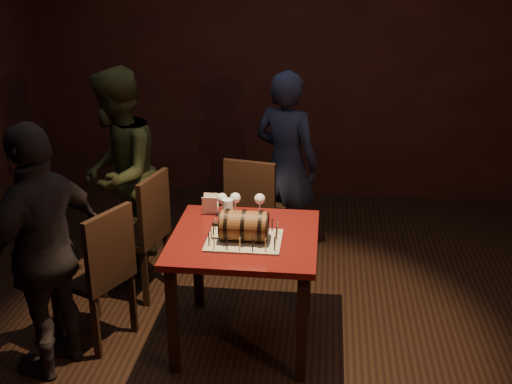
{
  "coord_description": "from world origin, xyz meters",
  "views": [
    {
      "loc": [
        0.42,
        -3.74,
        2.43
      ],
      "look_at": [
        -0.01,
        0.05,
        0.95
      ],
      "focal_mm": 45.0,
      "sensor_mm": 36.0,
      "label": 1
    }
  ],
  "objects_px": {
    "person_back": "(286,164)",
    "pint_of_ale": "(228,211)",
    "chair_back": "(254,207)",
    "person_left_front": "(45,252)",
    "pub_table": "(245,252)",
    "wine_glass_left": "(222,199)",
    "wine_glass_right": "(260,200)",
    "chair_left_front": "(100,269)",
    "wine_glass_mid": "(235,199)",
    "barrel_cake": "(244,226)",
    "person_left_rear": "(118,175)",
    "chair_left_rear": "(143,228)"
  },
  "relations": [
    {
      "from": "chair_left_rear",
      "to": "person_back",
      "type": "xyz_separation_m",
      "value": [
        0.97,
        0.83,
        0.24
      ]
    },
    {
      "from": "chair_back",
      "to": "person_left_front",
      "type": "distance_m",
      "value": 1.76
    },
    {
      "from": "chair_back",
      "to": "person_back",
      "type": "xyz_separation_m",
      "value": [
        0.22,
        0.36,
        0.24
      ]
    },
    {
      "from": "pub_table",
      "to": "pint_of_ale",
      "type": "relative_size",
      "value": 6.0
    },
    {
      "from": "wine_glass_mid",
      "to": "chair_left_front",
      "type": "distance_m",
      "value": 0.96
    },
    {
      "from": "barrel_cake",
      "to": "wine_glass_mid",
      "type": "distance_m",
      "value": 0.4
    },
    {
      "from": "pub_table",
      "to": "person_back",
      "type": "height_order",
      "value": "person_back"
    },
    {
      "from": "person_back",
      "to": "person_left_front",
      "type": "relative_size",
      "value": 0.99
    },
    {
      "from": "barrel_cake",
      "to": "person_back",
      "type": "height_order",
      "value": "person_back"
    },
    {
      "from": "chair_left_rear",
      "to": "person_left_front",
      "type": "relative_size",
      "value": 0.6
    },
    {
      "from": "barrel_cake",
      "to": "pint_of_ale",
      "type": "xyz_separation_m",
      "value": [
        -0.14,
        0.29,
        -0.03
      ]
    },
    {
      "from": "barrel_cake",
      "to": "person_left_rear",
      "type": "relative_size",
      "value": 0.21
    },
    {
      "from": "chair_left_front",
      "to": "person_left_front",
      "type": "height_order",
      "value": "person_left_front"
    },
    {
      "from": "wine_glass_left",
      "to": "wine_glass_mid",
      "type": "height_order",
      "value": "same"
    },
    {
      "from": "wine_glass_right",
      "to": "person_left_rear",
      "type": "distance_m",
      "value": 1.25
    },
    {
      "from": "wine_glass_mid",
      "to": "person_back",
      "type": "distance_m",
      "value": 1.09
    },
    {
      "from": "barrel_cake",
      "to": "wine_glass_left",
      "type": "height_order",
      "value": "barrel_cake"
    },
    {
      "from": "pub_table",
      "to": "person_back",
      "type": "distance_m",
      "value": 1.37
    },
    {
      "from": "person_left_front",
      "to": "pub_table",
      "type": "bearing_deg",
      "value": 131.3
    },
    {
      "from": "wine_glass_left",
      "to": "person_back",
      "type": "relative_size",
      "value": 0.11
    },
    {
      "from": "pint_of_ale",
      "to": "wine_glass_mid",
      "type": "bearing_deg",
      "value": 68.47
    },
    {
      "from": "wine_glass_right",
      "to": "chair_left_rear",
      "type": "relative_size",
      "value": 0.17
    },
    {
      "from": "person_left_front",
      "to": "chair_left_rear",
      "type": "bearing_deg",
      "value": -176.63
    },
    {
      "from": "pub_table",
      "to": "person_left_front",
      "type": "distance_m",
      "value": 1.18
    },
    {
      "from": "pint_of_ale",
      "to": "chair_left_front",
      "type": "xyz_separation_m",
      "value": [
        -0.77,
        -0.32,
        -0.3
      ]
    },
    {
      "from": "barrel_cake",
      "to": "person_left_front",
      "type": "height_order",
      "value": "person_left_front"
    },
    {
      "from": "pint_of_ale",
      "to": "person_back",
      "type": "height_order",
      "value": "person_back"
    },
    {
      "from": "chair_left_front",
      "to": "person_back",
      "type": "xyz_separation_m",
      "value": [
        1.07,
        1.46,
        0.24
      ]
    },
    {
      "from": "wine_glass_left",
      "to": "wine_glass_mid",
      "type": "relative_size",
      "value": 1.0
    },
    {
      "from": "pub_table",
      "to": "person_left_front",
      "type": "xyz_separation_m",
      "value": [
        -1.11,
        -0.4,
        0.13
      ]
    },
    {
      "from": "pint_of_ale",
      "to": "wine_glass_right",
      "type": "bearing_deg",
      "value": 26.02
    },
    {
      "from": "person_back",
      "to": "pint_of_ale",
      "type": "bearing_deg",
      "value": 99.62
    },
    {
      "from": "wine_glass_left",
      "to": "person_left_rear",
      "type": "xyz_separation_m",
      "value": [
        -0.88,
        0.56,
        -0.06
      ]
    },
    {
      "from": "wine_glass_right",
      "to": "chair_left_rear",
      "type": "height_order",
      "value": "chair_left_rear"
    },
    {
      "from": "person_back",
      "to": "wine_glass_left",
      "type": "bearing_deg",
      "value": 96.22
    },
    {
      "from": "pint_of_ale",
      "to": "person_left_rear",
      "type": "xyz_separation_m",
      "value": [
        -0.93,
        0.63,
        -0.02
      ]
    },
    {
      "from": "pub_table",
      "to": "person_left_rear",
      "type": "distance_m",
      "value": 1.37
    },
    {
      "from": "wine_glass_left",
      "to": "wine_glass_right",
      "type": "bearing_deg",
      "value": 4.55
    },
    {
      "from": "chair_left_front",
      "to": "wine_glass_mid",
      "type": "bearing_deg",
      "value": 27.07
    },
    {
      "from": "barrel_cake",
      "to": "person_left_front",
      "type": "relative_size",
      "value": 0.22
    },
    {
      "from": "wine_glass_right",
      "to": "person_left_front",
      "type": "distance_m",
      "value": 1.37
    },
    {
      "from": "pub_table",
      "to": "wine_glass_left",
      "type": "distance_m",
      "value": 0.41
    },
    {
      "from": "wine_glass_right",
      "to": "chair_left_rear",
      "type": "distance_m",
      "value": 0.96
    },
    {
      "from": "pub_table",
      "to": "wine_glass_right",
      "type": "bearing_deg",
      "value": 78.51
    },
    {
      "from": "wine_glass_right",
      "to": "chair_left_front",
      "type": "height_order",
      "value": "chair_left_front"
    },
    {
      "from": "person_left_rear",
      "to": "wine_glass_mid",
      "type": "bearing_deg",
      "value": 56.37
    },
    {
      "from": "pub_table",
      "to": "person_left_rear",
      "type": "bearing_deg",
      "value": 141.68
    },
    {
      "from": "wine_glass_mid",
      "to": "person_back",
      "type": "relative_size",
      "value": 0.11
    },
    {
      "from": "wine_glass_left",
      "to": "chair_back",
      "type": "relative_size",
      "value": 0.17
    },
    {
      "from": "person_left_rear",
      "to": "chair_left_rear",
      "type": "bearing_deg",
      "value": 35.05
    }
  ]
}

